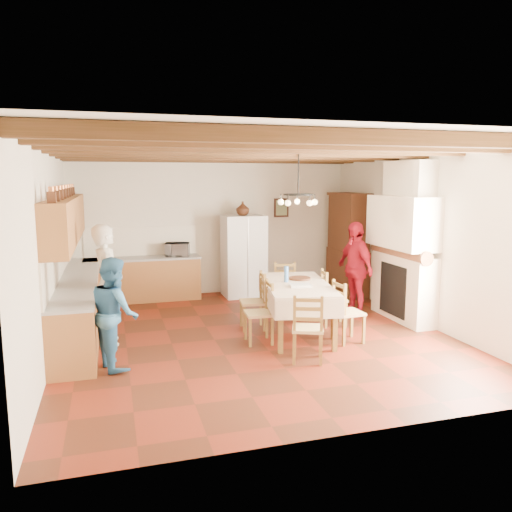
{
  "coord_description": "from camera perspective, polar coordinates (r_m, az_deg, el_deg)",
  "views": [
    {
      "loc": [
        -2.15,
        -7.39,
        2.49
      ],
      "look_at": [
        0.1,
        0.3,
        1.25
      ],
      "focal_mm": 35.0,
      "sensor_mm": 36.0,
      "label": 1
    }
  ],
  "objects": [
    {
      "name": "ceiling_beams",
      "position": [
        7.71,
        -0.09,
        11.92
      ],
      "size": [
        6.0,
        6.3,
        0.16
      ],
      "primitive_type": null,
      "color": "#32200C",
      "rests_on": "ground"
    },
    {
      "name": "refrigerator",
      "position": [
        10.65,
        -1.43,
        0.02
      ],
      "size": [
        0.87,
        0.72,
        1.73
      ],
      "primitive_type": "cube",
      "rotation": [
        0.0,
        0.0,
        0.01
      ],
      "color": "white",
      "rests_on": "floor"
    },
    {
      "name": "backsplash_left",
      "position": [
        8.58,
        -21.69,
        -0.48
      ],
      "size": [
        0.03,
        4.3,
        0.6
      ],
      "primitive_type": "cube",
      "color": "beige",
      "rests_on": "ground"
    },
    {
      "name": "hutch",
      "position": [
        10.94,
        10.46,
        1.34
      ],
      "size": [
        0.53,
        1.22,
        2.2
      ],
      "primitive_type": null,
      "rotation": [
        0.0,
        0.0,
        -0.02
      ],
      "color": "#3B2210",
      "rests_on": "floor"
    },
    {
      "name": "fireplace",
      "position": [
        9.09,
        16.26,
        1.55
      ],
      "size": [
        0.56,
        1.6,
        2.8
      ],
      "primitive_type": null,
      "color": "#EDE2C7",
      "rests_on": "ground"
    },
    {
      "name": "floor",
      "position": [
        8.09,
        -0.08,
        -9.2
      ],
      "size": [
        6.0,
        6.5,
        0.02
      ],
      "primitive_type": "cube",
      "color": "#471E10",
      "rests_on": "ground"
    },
    {
      "name": "person_woman_blue",
      "position": [
        6.89,
        -15.86,
        -6.24
      ],
      "size": [
        0.74,
        0.85,
        1.49
      ],
      "primitive_type": "imported",
      "rotation": [
        0.0,
        0.0,
        1.84
      ],
      "color": "teal",
      "rests_on": "floor"
    },
    {
      "name": "dining_table",
      "position": [
        8.01,
        4.7,
        -3.71
      ],
      "size": [
        1.31,
        2.07,
        0.84
      ],
      "rotation": [
        0.0,
        0.0,
        -0.18
      ],
      "color": "silver",
      "rests_on": "floor"
    },
    {
      "name": "lower_cabinets_left",
      "position": [
        8.71,
        -19.53,
        -5.41
      ],
      "size": [
        0.6,
        4.3,
        0.86
      ],
      "primitive_type": "cube",
      "color": "brown",
      "rests_on": "ground"
    },
    {
      "name": "person_woman_red",
      "position": [
        9.38,
        11.22,
        -1.37
      ],
      "size": [
        0.52,
        1.05,
        1.72
      ],
      "primitive_type": "imported",
      "rotation": [
        0.0,
        0.0,
        -1.47
      ],
      "color": "#A21122",
      "rests_on": "floor"
    },
    {
      "name": "countertop_back",
      "position": [
        10.48,
        -12.83,
        -0.26
      ],
      "size": [
        2.34,
        0.62,
        0.04
      ],
      "primitive_type": "cube",
      "color": "gray",
      "rests_on": "lower_cabinets_back"
    },
    {
      "name": "wall_left",
      "position": [
        7.51,
        -22.73,
        0.53
      ],
      "size": [
        0.02,
        6.5,
        3.0
      ],
      "primitive_type": "cube",
      "color": "beige",
      "rests_on": "ground"
    },
    {
      "name": "lower_cabinets_back",
      "position": [
        10.56,
        -12.75,
        -2.67
      ],
      "size": [
        2.3,
        0.6,
        0.86
      ],
      "primitive_type": "cube",
      "color": "brown",
      "rests_on": "ground"
    },
    {
      "name": "chair_right_near",
      "position": [
        7.83,
        10.5,
        -6.23
      ],
      "size": [
        0.42,
        0.44,
        0.96
      ],
      "primitive_type": null,
      "rotation": [
        0.0,
        0.0,
        1.63
      ],
      "color": "brown",
      "rests_on": "floor"
    },
    {
      "name": "chair_end_near",
      "position": [
        6.94,
        5.94,
        -8.08
      ],
      "size": [
        0.54,
        0.53,
        0.96
      ],
      "primitive_type": null,
      "rotation": [
        0.0,
        0.0,
        2.75
      ],
      "color": "brown",
      "rests_on": "floor"
    },
    {
      "name": "chair_left_near",
      "position": [
        7.65,
        0.3,
        -6.43
      ],
      "size": [
        0.43,
        0.45,
        0.96
      ],
      "primitive_type": null,
      "rotation": [
        0.0,
        0.0,
        -1.64
      ],
      "color": "brown",
      "rests_on": "floor"
    },
    {
      "name": "chair_end_far",
      "position": [
        9.21,
        3.4,
        -3.82
      ],
      "size": [
        0.51,
        0.5,
        0.96
      ],
      "primitive_type": null,
      "rotation": [
        0.0,
        0.0,
        -0.27
      ],
      "color": "brown",
      "rests_on": "floor"
    },
    {
      "name": "wall_right",
      "position": [
        9.07,
        18.51,
        2.07
      ],
      "size": [
        0.02,
        6.5,
        3.0
      ],
      "primitive_type": "cube",
      "color": "beige",
      "rests_on": "ground"
    },
    {
      "name": "wall_back",
      "position": [
        10.91,
        -4.88,
        3.56
      ],
      "size": [
        6.0,
        0.02,
        3.0
      ],
      "primitive_type": "cube",
      "color": "beige",
      "rests_on": "ground"
    },
    {
      "name": "chandelier",
      "position": [
        7.82,
        4.84,
        7.01
      ],
      "size": [
        0.47,
        0.47,
        0.03
      ],
      "primitive_type": "torus",
      "color": "black",
      "rests_on": "ground"
    },
    {
      "name": "countertop_left",
      "position": [
        8.61,
        -19.69,
        -2.5
      ],
      "size": [
        0.62,
        4.3,
        0.04
      ],
      "primitive_type": "cube",
      "color": "gray",
      "rests_on": "lower_cabinets_left"
    },
    {
      "name": "chair_left_far",
      "position": [
        8.34,
        -0.38,
        -5.15
      ],
      "size": [
        0.45,
        0.46,
        0.96
      ],
      "primitive_type": null,
      "rotation": [
        0.0,
        0.0,
        -1.69
      ],
      "color": "brown",
      "rests_on": "floor"
    },
    {
      "name": "microwave",
      "position": [
        10.53,
        -8.97,
        0.75
      ],
      "size": [
        0.55,
        0.43,
        0.27
      ],
      "primitive_type": "imported",
      "rotation": [
        0.0,
        0.0,
        -0.21
      ],
      "color": "silver",
      "rests_on": "countertop_back"
    },
    {
      "name": "person_man",
      "position": [
        7.86,
        -16.58,
        -3.13
      ],
      "size": [
        0.5,
        0.7,
        1.83
      ],
      "primitive_type": "imported",
      "rotation": [
        0.0,
        0.0,
        1.66
      ],
      "color": "beige",
      "rests_on": "floor"
    },
    {
      "name": "upper_cabinets",
      "position": [
        8.49,
        -20.87,
        3.9
      ],
      "size": [
        0.35,
        4.2,
        0.7
      ],
      "primitive_type": "cube",
      "color": "brown",
      "rests_on": "ground"
    },
    {
      "name": "chair_right_far",
      "position": [
        8.66,
        8.88,
        -4.73
      ],
      "size": [
        0.48,
        0.49,
        0.96
      ],
      "primitive_type": null,
      "rotation": [
        0.0,
        0.0,
        1.37
      ],
      "color": "brown",
      "rests_on": "floor"
    },
    {
      "name": "backsplash_back",
      "position": [
        10.72,
        -12.98,
        1.66
      ],
      "size": [
        2.3,
        0.03,
        0.6
      ],
      "primitive_type": "cube",
      "color": "beige",
      "rests_on": "ground"
    },
    {
      "name": "fridge_vase",
      "position": [
        10.54,
        -1.53,
        5.46
      ],
      "size": [
        0.31,
        0.31,
        0.29
      ],
      "primitive_type": "imported",
      "rotation": [
        0.0,
        0.0,
        0.12
      ],
      "color": "#3B2210",
      "rests_on": "refrigerator"
    },
    {
      "name": "wall_picture",
      "position": [
        11.27,
        2.91,
        5.53
      ],
      "size": [
        0.34,
        0.03,
        0.42
      ],
      "primitive_type": "cube",
      "color": "black",
      "rests_on": "ground"
    },
    {
      "name": "ceiling",
      "position": [
        7.72,
        -0.09,
        12.66
      ],
      "size": [
        6.0,
        6.5,
        0.02
      ],
      "primitive_type": "cube",
      "color": "white",
      "rests_on": "ground"
    },
    {
      "name": "wall_front",
      "position": [
        4.76,
        10.96,
        -3.37
      ],
      "size": [
        6.0,
        0.02,
        3.0
      ],
      "primitive_type": "cube",
      "color": "beige",
      "rests_on": "ground"
    }
  ]
}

